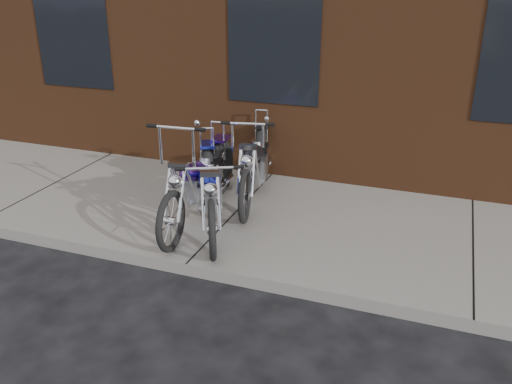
% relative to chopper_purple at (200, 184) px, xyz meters
% --- Properties ---
extents(ground, '(120.00, 120.00, 0.00)m').
position_rel_chopper_purple_xyz_m(ground, '(0.37, -1.19, -0.60)').
color(ground, '#28282C').
rests_on(ground, ground).
extents(sidewalk, '(22.00, 3.00, 0.15)m').
position_rel_chopper_purple_xyz_m(sidewalk, '(0.37, 0.31, -0.53)').
color(sidewalk, gray).
rests_on(sidewalk, ground).
extents(chopper_purple, '(0.61, 2.52, 1.41)m').
position_rel_chopper_purple_xyz_m(chopper_purple, '(0.00, 0.00, 0.00)').
color(chopper_purple, black).
rests_on(chopper_purple, sidewalk).
extents(chopper_blue, '(1.18, 2.24, 1.06)m').
position_rel_chopper_purple_xyz_m(chopper_blue, '(0.19, -0.14, -0.01)').
color(chopper_blue, black).
rests_on(chopper_blue, sidewalk).
extents(chopper_third, '(0.76, 2.43, 1.25)m').
position_rel_chopper_purple_xyz_m(chopper_third, '(0.40, 0.95, -0.01)').
color(chopper_third, black).
rests_on(chopper_third, sidewalk).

